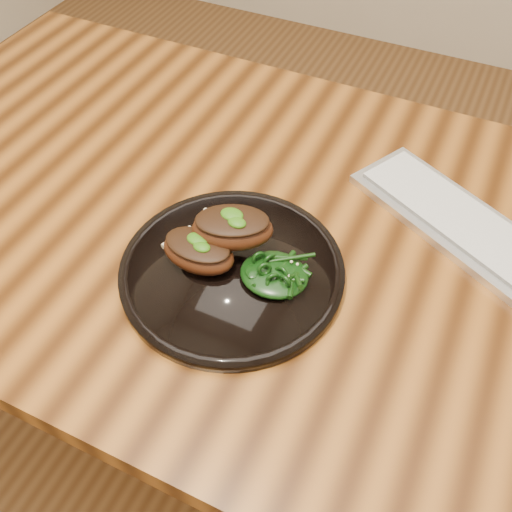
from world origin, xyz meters
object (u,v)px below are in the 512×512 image
at_px(plate, 232,271).
at_px(keyboard, 475,233).
at_px(lamb_chop_front, 198,251).
at_px(greens_heap, 274,271).
at_px(desk, 308,271).

distance_m(plate, keyboard, 0.36).
bearing_deg(keyboard, lamb_chop_front, -145.93).
bearing_deg(greens_heap, keyboard, 42.54).
relative_size(greens_heap, keyboard, 0.23).
height_order(lamb_chop_front, keyboard, lamb_chop_front).
relative_size(desk, plate, 5.20).
relative_size(plate, keyboard, 0.75).
height_order(plate, greens_heap, greens_heap).
bearing_deg(desk, greens_heap, -96.23).
bearing_deg(plate, keyboard, 36.64).
bearing_deg(plate, greens_heap, 5.19).
bearing_deg(keyboard, greens_heap, -137.46).
relative_size(plate, greens_heap, 3.32).
bearing_deg(greens_heap, plate, -174.81).
height_order(plate, keyboard, same).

